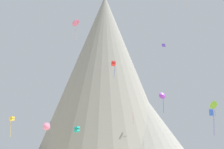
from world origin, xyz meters
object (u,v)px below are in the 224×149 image
kite_teal_low (77,129)px  kite_rainbow_high (75,23)px  kite_lime_low (214,105)px  kite_magenta_low (132,115)px  kite_blue_low (212,116)px  kite_gold_low (12,119)px  kite_pink_low (47,126)px  kite_indigo_mid (164,45)px  kite_violet_low (163,96)px  kite_red_mid (113,64)px  rock_massif (111,80)px

kite_teal_low → kite_rainbow_high: bearing=38.0°
kite_lime_low → kite_magenta_low: (-20.39, 13.01, -1.24)m
kite_magenta_low → kite_blue_low: 30.66m
kite_lime_low → kite_gold_low: kite_lime_low is taller
kite_pink_low → kite_lime_low: bearing=-11.7°
kite_pink_low → kite_indigo_mid: size_ratio=2.08×
kite_magenta_low → kite_violet_low: bearing=55.2°
kite_gold_low → kite_red_mid: (26.04, 0.80, 15.51)m
kite_magenta_low → kite_red_mid: (-6.54, -12.16, 12.85)m
kite_gold_low → kite_rainbow_high: kite_rainbow_high is taller
kite_magenta_low → kite_rainbow_high: kite_rainbow_high is taller
kite_gold_low → kite_violet_low: (33.74, -22.24, 2.06)m
kite_blue_low → kite_teal_low: 36.17m
kite_red_mid → kite_indigo_mid: kite_red_mid is taller
kite_pink_low → kite_red_mid: size_ratio=0.39×
kite_rainbow_high → kite_indigo_mid: size_ratio=5.34×
kite_violet_low → kite_teal_low: bearing=113.6°
kite_blue_low → kite_lime_low: bearing=-69.6°
rock_massif → kite_rainbow_high: size_ratio=14.97×
kite_lime_low → kite_magenta_low: bearing=28.5°
kite_magenta_low → kite_rainbow_high: size_ratio=0.75×
kite_pink_low → kite_gold_low: size_ratio=0.36×
kite_pink_low → kite_rainbow_high: bearing=-83.6°
kite_red_mid → kite_rainbow_high: bearing=60.1°
kite_rainbow_high → kite_indigo_mid: kite_rainbow_high is taller
kite_gold_low → kite_rainbow_high: bearing=65.8°
kite_blue_low → rock_massif: bearing=-21.3°
kite_gold_low → kite_violet_low: 40.46m
kite_lime_low → kite_blue_low: bearing=124.9°
kite_teal_low → kite_indigo_mid: 33.50m
kite_rainbow_high → kite_gold_low: bearing=157.4°
kite_violet_low → kite_magenta_low: bearing=83.5°
kite_pink_low → kite_violet_low: 30.13m
kite_magenta_low → kite_teal_low: (-16.47, -6.95, -4.79)m
kite_pink_low → kite_magenta_low: bearing=19.8°
rock_massif → kite_gold_low: rock_massif is taller
kite_lime_low → kite_red_mid: size_ratio=0.82×
kite_gold_low → kite_teal_low: bearing=137.3°
kite_blue_low → kite_gold_low: 48.12m
kite_gold_low → kite_indigo_mid: kite_indigo_mid is taller
kite_lime_low → kite_red_mid: (-26.92, 0.85, 11.61)m
kite_blue_low → kite_teal_low: bearing=12.0°
kite_lime_low → kite_indigo_mid: bearing=101.4°
kite_gold_low → kite_teal_low: size_ratio=2.93×
kite_red_mid → kite_indigo_mid: size_ratio=5.30×
kite_rainbow_high → kite_blue_low: bearing=42.5°
rock_massif → kite_rainbow_high: rock_massif is taller
kite_pink_low → kite_violet_low: bearing=-54.2°
kite_pink_low → kite_gold_low: 10.96m
kite_lime_low → kite_rainbow_high: kite_rainbow_high is taller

